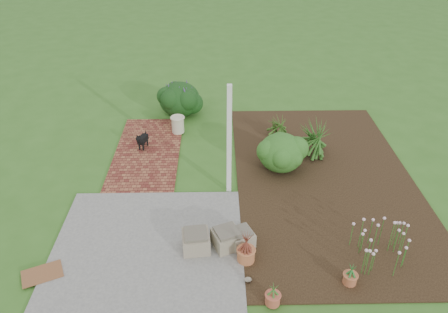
{
  "coord_description": "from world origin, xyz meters",
  "views": [
    {
      "loc": [
        0.05,
        -7.64,
        5.74
      ],
      "look_at": [
        0.2,
        0.4,
        0.7
      ],
      "focal_mm": 35.0,
      "sensor_mm": 36.0,
      "label": 1
    }
  ],
  "objects_px": {
    "cream_ceramic_urn": "(178,125)",
    "evergreen_shrub": "(281,152)",
    "black_dog": "(142,139)",
    "stone_trough_near": "(196,241)"
  },
  "relations": [
    {
      "from": "stone_trough_near",
      "to": "evergreen_shrub",
      "type": "bearing_deg",
      "value": 54.61
    },
    {
      "from": "cream_ceramic_urn",
      "to": "evergreen_shrub",
      "type": "relative_size",
      "value": 0.42
    },
    {
      "from": "black_dog",
      "to": "cream_ceramic_urn",
      "type": "xyz_separation_m",
      "value": [
        0.84,
        0.85,
        -0.04
      ]
    },
    {
      "from": "stone_trough_near",
      "to": "black_dog",
      "type": "bearing_deg",
      "value": 112.31
    },
    {
      "from": "black_dog",
      "to": "evergreen_shrub",
      "type": "height_order",
      "value": "evergreen_shrub"
    },
    {
      "from": "cream_ceramic_urn",
      "to": "black_dog",
      "type": "bearing_deg",
      "value": -134.4
    },
    {
      "from": "stone_trough_near",
      "to": "black_dog",
      "type": "distance_m",
      "value": 3.89
    },
    {
      "from": "stone_trough_near",
      "to": "evergreen_shrub",
      "type": "relative_size",
      "value": 0.46
    },
    {
      "from": "stone_trough_near",
      "to": "evergreen_shrub",
      "type": "xyz_separation_m",
      "value": [
        1.89,
        2.66,
        0.28
      ]
    },
    {
      "from": "black_dog",
      "to": "cream_ceramic_urn",
      "type": "distance_m",
      "value": 1.19
    }
  ]
}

